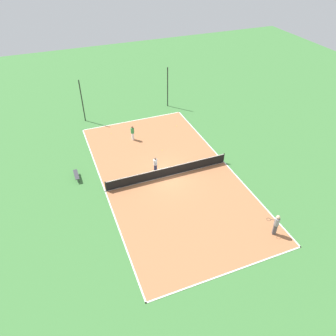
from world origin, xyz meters
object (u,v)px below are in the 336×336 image
object	(u,v)px
player_near_white	(155,164)
tennis_ball_left_sideline	(158,164)
tennis_ball_midcourt	(177,126)
fence_post_back_right	(168,87)
tennis_net	(168,171)
player_baseline_gray	(276,223)
tennis_ball_far_baseline	(162,150)
tennis_ball_near_net	(111,134)
fence_post_back_left	(82,101)
player_far_green	(132,132)
bench	(76,175)

from	to	relation	value
player_near_white	tennis_ball_left_sideline	xyz separation A→B (m)	(0.57, 0.94, -0.87)
tennis_ball_midcourt	fence_post_back_right	size ratio (longest dim) A/B	0.01
tennis_net	tennis_ball_midcourt	world-z (taller)	tennis_net
player_near_white	tennis_ball_midcourt	distance (m)	8.50
tennis_net	player_baseline_gray	world-z (taller)	player_baseline_gray
tennis_net	fence_post_back_right	world-z (taller)	fence_post_back_right
tennis_ball_far_baseline	tennis_ball_near_net	bearing A→B (deg)	128.74
tennis_ball_near_net	fence_post_back_left	bearing A→B (deg)	117.06
player_far_green	fence_post_back_right	world-z (taller)	fence_post_back_right
tennis_ball_far_baseline	tennis_ball_midcourt	xyz separation A→B (m)	(3.17, 3.88, 0.00)
tennis_net	player_baseline_gray	bearing A→B (deg)	-62.86
player_far_green	tennis_ball_left_sideline	bearing A→B (deg)	-175.22
bench	tennis_ball_far_baseline	xyz separation A→B (m)	(8.57, 1.29, -0.33)
tennis_ball_far_baseline	tennis_ball_left_sideline	xyz separation A→B (m)	(-1.20, -2.05, 0.00)
tennis_ball_near_net	fence_post_back_right	xyz separation A→B (m)	(8.05, 3.96, 2.37)
tennis_ball_midcourt	fence_post_back_left	size ratio (longest dim) A/B	0.01
player_near_white	tennis_ball_far_baseline	size ratio (longest dim) A/B	23.38
player_baseline_gray	tennis_ball_near_net	distance (m)	19.61
tennis_ball_far_baseline	fence_post_back_left	world-z (taller)	fence_post_back_left
bench	tennis_ball_far_baseline	bearing A→B (deg)	-81.41
tennis_ball_midcourt	player_baseline_gray	bearing A→B (deg)	-88.15
tennis_net	tennis_ball_near_net	distance (m)	9.42
fence_post_back_right	tennis_ball_midcourt	bearing A→B (deg)	-100.34
tennis_ball_midcourt	tennis_net	bearing A→B (deg)	-117.69
fence_post_back_left	player_near_white	bearing A→B (deg)	-70.47
bench	player_far_green	bearing A→B (deg)	-56.34
tennis_ball_near_net	fence_post_back_right	bearing A→B (deg)	26.20
fence_post_back_left	player_far_green	bearing A→B (deg)	-56.65
bench	tennis_ball_left_sideline	xyz separation A→B (m)	(7.37, -0.75, -0.33)
bench	player_baseline_gray	distance (m)	17.03
tennis_ball_near_net	tennis_ball_left_sideline	bearing A→B (deg)	-68.40
bench	tennis_ball_far_baseline	size ratio (longest dim) A/B	21.89
player_far_green	tennis_ball_midcourt	world-z (taller)	player_far_green
tennis_ball_far_baseline	tennis_ball_midcourt	size ratio (longest dim) A/B	1.00
player_near_white	player_baseline_gray	world-z (taller)	player_baseline_gray
player_far_green	player_near_white	bearing A→B (deg)	177.78
tennis_ball_near_net	tennis_ball_left_sideline	xyz separation A→B (m)	(2.77, -6.98, 0.00)
player_far_green	fence_post_back_left	world-z (taller)	fence_post_back_left
tennis_net	tennis_ball_midcourt	size ratio (longest dim) A/B	165.90
tennis_net	player_far_green	world-z (taller)	player_far_green
player_baseline_gray	tennis_ball_midcourt	bearing A→B (deg)	-59.64
bench	player_near_white	world-z (taller)	player_near_white
player_near_white	player_far_green	world-z (taller)	player_near_white
player_near_white	tennis_ball_near_net	xyz separation A→B (m)	(-2.19, 7.92, -0.87)
tennis_ball_far_baseline	fence_post_back_right	xyz separation A→B (m)	(4.09, 8.90, 2.37)
tennis_ball_midcourt	fence_post_back_left	bearing A→B (deg)	151.27
tennis_ball_near_net	tennis_ball_left_sideline	size ratio (longest dim) A/B	1.00
tennis_net	tennis_ball_far_baseline	bearing A→B (deg)	76.55
player_baseline_gray	tennis_ball_near_net	bearing A→B (deg)	-38.40
player_baseline_gray	tennis_ball_left_sideline	distance (m)	12.12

